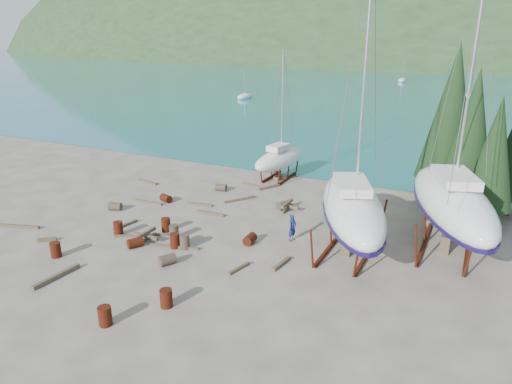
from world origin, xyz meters
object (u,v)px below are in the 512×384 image
at_px(large_sailboat_far, 452,201).
at_px(small_sailboat_shore, 280,159).
at_px(worker, 292,228).
at_px(large_sailboat_near, 352,207).

xyz_separation_m(large_sailboat_far, small_sailboat_shore, (-14.32, 8.40, -1.18)).
relative_size(large_sailboat_far, worker, 10.76).
relative_size(large_sailboat_near, worker, 9.98).
distance_m(large_sailboat_far, small_sailboat_shore, 16.65).
bearing_deg(large_sailboat_near, worker, 160.00).
bearing_deg(worker, large_sailboat_far, -56.76).
bearing_deg(large_sailboat_far, worker, 179.46).
height_order(large_sailboat_near, small_sailboat_shore, large_sailboat_near).
bearing_deg(small_sailboat_shore, large_sailboat_near, -40.54).
xyz_separation_m(large_sailboat_far, worker, (-8.50, -2.96, -2.13)).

